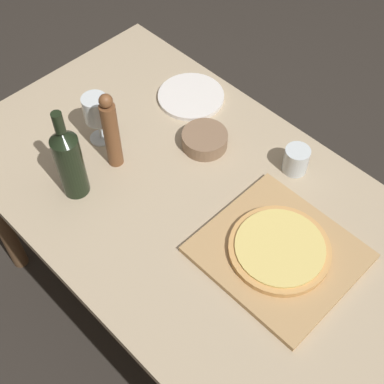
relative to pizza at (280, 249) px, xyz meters
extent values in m
plane|color=#2D2823|center=(-0.03, 0.31, -0.77)|extent=(12.00, 12.00, 0.00)
cube|color=tan|center=(-0.03, 0.31, -0.04)|extent=(0.83, 1.39, 0.03)
cylinder|color=brown|center=(0.33, 0.94, -0.42)|extent=(0.06, 0.06, 0.71)
cube|color=tan|center=(0.00, 0.00, -0.02)|extent=(0.35, 0.38, 0.02)
cylinder|color=tan|center=(0.00, 0.00, 0.00)|extent=(0.26, 0.26, 0.02)
cylinder|color=#E0C66B|center=(0.00, 0.00, 0.01)|extent=(0.23, 0.23, 0.01)
cylinder|color=black|center=(-0.24, 0.54, 0.07)|extent=(0.07, 0.07, 0.20)
cone|color=black|center=(-0.24, 0.54, 0.19)|extent=(0.07, 0.07, 0.03)
cylinder|color=black|center=(-0.24, 0.54, 0.24)|extent=(0.03, 0.03, 0.06)
cylinder|color=brown|center=(-0.10, 0.54, 0.08)|extent=(0.04, 0.04, 0.22)
sphere|color=brown|center=(-0.10, 0.54, 0.21)|extent=(0.04, 0.04, 0.04)
cylinder|color=silver|center=(-0.07, 0.64, -0.03)|extent=(0.07, 0.07, 0.00)
cylinder|color=silver|center=(-0.07, 0.64, 0.01)|extent=(0.01, 0.01, 0.08)
cylinder|color=silver|center=(-0.07, 0.64, 0.09)|extent=(0.07, 0.07, 0.08)
cylinder|color=#84664C|center=(0.14, 0.40, -0.01)|extent=(0.14, 0.14, 0.05)
cylinder|color=silver|center=(0.26, 0.15, 0.01)|extent=(0.07, 0.07, 0.08)
cylinder|color=white|center=(0.25, 0.58, -0.02)|extent=(0.22, 0.22, 0.01)
camera|label=1|loc=(-0.66, -0.34, 1.18)|focal=50.00mm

